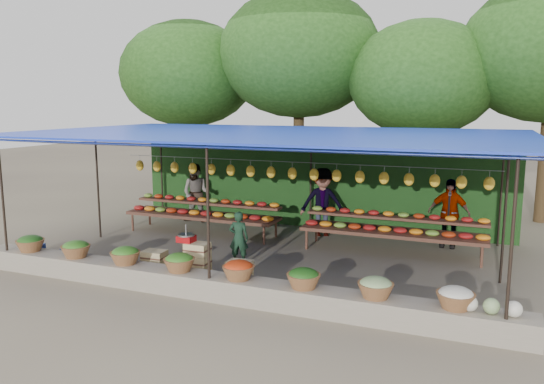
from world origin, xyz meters
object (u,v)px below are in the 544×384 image
at_px(vendor_seated, 239,238).
at_px(blue_crate_front, 73,255).
at_px(crate_counter, 197,266).
at_px(blue_crate_back, 33,250).
at_px(weighing_scale, 186,238).

bearing_deg(vendor_seated, blue_crate_front, 6.10).
bearing_deg(crate_counter, blue_crate_back, 178.29).
xyz_separation_m(weighing_scale, vendor_seated, (0.51, 1.31, -0.27)).
relative_size(weighing_scale, vendor_seated, 0.30).
bearing_deg(crate_counter, blue_crate_front, 177.95).
distance_m(weighing_scale, blue_crate_front, 3.06).
xyz_separation_m(blue_crate_front, blue_crate_back, (-1.15, 0.02, -0.01)).
distance_m(crate_counter, blue_crate_back, 4.35).
bearing_deg(vendor_seated, crate_counter, 64.56).
distance_m(crate_counter, weighing_scale, 0.58).
xyz_separation_m(vendor_seated, blue_crate_front, (-3.49, -1.19, -0.44)).
height_order(weighing_scale, vendor_seated, vendor_seated).
distance_m(weighing_scale, blue_crate_back, 4.19).
xyz_separation_m(crate_counter, vendor_seated, (0.29, 1.31, 0.27)).
bearing_deg(weighing_scale, crate_counter, 0.00).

